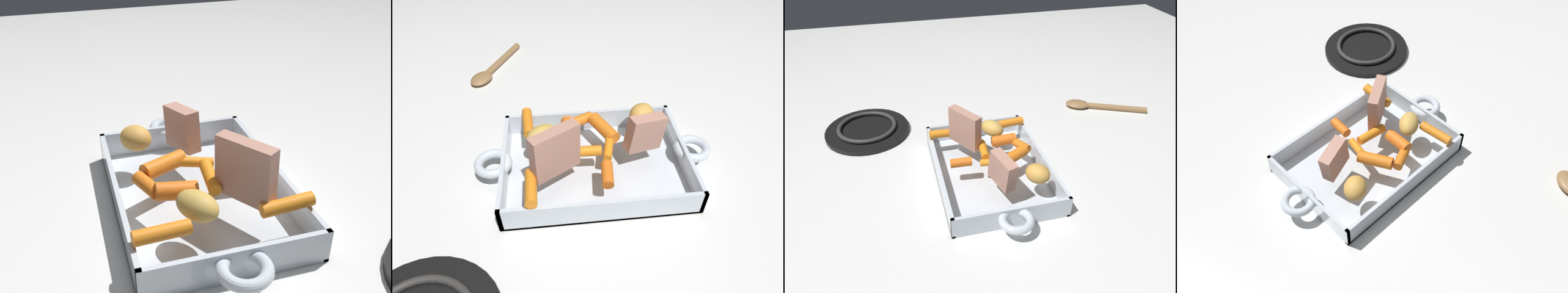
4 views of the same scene
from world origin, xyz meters
The scene contains 15 objects.
ground_plane centered at (0.00, 0.00, 0.00)m, with size 2.27×2.27×0.00m, color silver.
roasting_dish centered at (0.00, 0.00, 0.01)m, with size 0.40×0.22×0.04m.
roast_slice_outer centered at (0.08, 0.00, 0.07)m, with size 0.02×0.06×0.06m, color tan.
roast_slice_thick centered at (-0.06, -0.04, 0.08)m, with size 0.02×0.08×0.08m, color tan.
baby_carrot_northwest centered at (-0.04, 0.04, 0.06)m, with size 0.02×0.02×0.05m, color orange.
baby_carrot_southwest centered at (-0.02, 0.07, 0.05)m, with size 0.02×0.02×0.04m, color orange.
baby_carrot_center_right centered at (0.01, -0.06, 0.05)m, with size 0.02×0.02×0.04m, color orange.
baby_carrot_center_left centered at (0.02, 0.00, 0.05)m, with size 0.01×0.01×0.05m, color orange.
baby_carrot_northeast centered at (0.02, 0.04, 0.06)m, with size 0.02×0.02×0.06m, color orange.
baby_carrot_long centered at (-0.10, -0.08, 0.05)m, with size 0.02×0.02×0.07m, color orange.
baby_carrot_short centered at (-0.11, 0.07, 0.05)m, with size 0.02×0.02×0.07m, color orange.
baby_carrot_southeast centered at (-0.02, -0.01, 0.05)m, with size 0.02×0.02×0.06m, color orange.
potato_whole centered at (0.09, 0.07, 0.06)m, with size 0.05×0.04×0.04m, color gold.
potato_corner centered at (-0.09, 0.03, 0.06)m, with size 0.06×0.04×0.03m, color gold.
serving_spoon centered at (-0.21, 0.35, 0.01)m, with size 0.12×0.21×0.02m.
Camera 2 is at (-0.06, -0.41, 0.43)m, focal length 31.36 mm.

